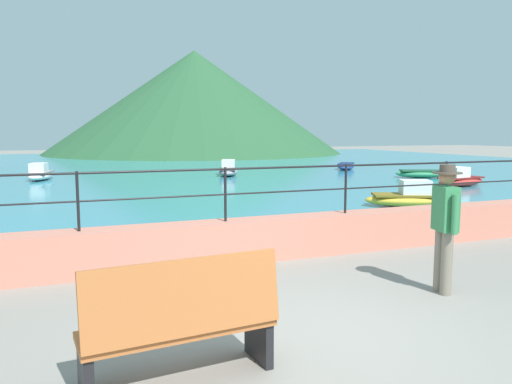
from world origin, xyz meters
TOP-DOWN VIEW (x-y plane):
  - ground_plane at (0.00, 0.00)m, footprint 120.00×120.00m
  - promenade_wall at (0.00, 3.20)m, footprint 20.00×0.56m
  - railing at (0.00, 3.20)m, footprint 18.44×0.04m
  - lake_water at (0.00, 25.84)m, footprint 64.00×44.32m
  - hill_main at (10.09, 44.72)m, footprint 29.44×29.44m
  - bench_main at (-1.58, -0.50)m, footprint 1.74×0.70m
  - person_walking at (2.26, 0.62)m, footprint 0.38×0.56m
  - boat_1 at (12.96, 13.97)m, footprint 2.46×1.80m
  - boat_2 at (5.01, 18.41)m, footprint 1.66×2.47m
  - boat_3 at (12.01, 10.53)m, footprint 2.41×1.22m
  - boat_4 at (-3.47, 19.27)m, footprint 1.39×2.44m
  - boat_5 at (12.45, 19.67)m, footprint 2.12×2.37m
  - boat_6 at (6.63, 6.89)m, footprint 2.47×1.77m

SIDE VIEW (x-z plane):
  - ground_plane at x=0.00m, z-range 0.00..0.00m
  - lake_water at x=0.00m, z-range 0.00..0.06m
  - boat_1 at x=12.96m, z-range 0.08..0.44m
  - boat_5 at x=12.45m, z-range 0.08..0.44m
  - boat_2 at x=5.01m, z-range -0.05..0.71m
  - boat_3 at x=12.01m, z-range -0.05..0.71m
  - boat_4 at x=-3.47m, z-range -0.05..0.71m
  - boat_6 at x=6.63m, z-range -0.05..0.71m
  - promenade_wall at x=0.00m, z-range 0.00..0.70m
  - bench_main at x=-1.58m, z-range -0.01..1.12m
  - person_walking at x=2.26m, z-range 0.10..1.85m
  - railing at x=0.00m, z-range 0.89..1.79m
  - hill_main at x=10.09m, z-range 0.00..10.23m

